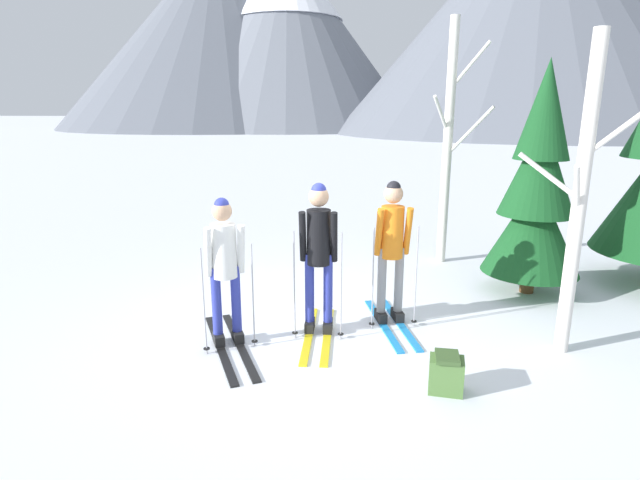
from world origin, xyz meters
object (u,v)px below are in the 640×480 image
skier_in_white (224,264)px  backpack_on_snow_front (446,374)px  skier_in_orange (391,243)px  birch_tree_tall (580,198)px  skier_in_black (319,252)px  pine_tree_near (537,191)px  birch_tree_slender (449,142)px

skier_in_white → backpack_on_snow_front: 2.61m
skier_in_orange → birch_tree_tall: bearing=-14.8°
skier_in_black → pine_tree_near: bearing=33.8°
skier_in_white → birch_tree_slender: (2.65, 3.74, 1.13)m
skier_in_orange → pine_tree_near: bearing=35.3°
skier_in_black → backpack_on_snow_front: 1.98m
birch_tree_tall → birch_tree_slender: bearing=108.3°
birch_tree_slender → backpack_on_snow_front: bearing=-93.2°
skier_in_white → skier_in_black: 1.09m
skier_in_white → pine_tree_near: bearing=31.6°
skier_in_black → birch_tree_tall: birch_tree_tall is taller
skier_in_white → birch_tree_slender: bearing=54.7°
skier_in_black → birch_tree_slender: birch_tree_slender is taller
skier_in_white → birch_tree_slender: birch_tree_slender is taller
skier_in_orange → skier_in_white: bearing=-152.8°
birch_tree_tall → skier_in_orange: bearing=165.2°
pine_tree_near → birch_tree_tall: size_ratio=0.97×
birch_tree_tall → pine_tree_near: bearing=88.7°
skier_in_black → birch_tree_tall: bearing=-0.7°
skier_in_white → birch_tree_tall: size_ratio=0.50×
skier_in_black → pine_tree_near: (2.80, 1.88, 0.49)m
pine_tree_near → backpack_on_snow_front: 3.55m
skier_in_black → birch_tree_tall: 2.85m
skier_in_white → skier_in_black: skier_in_black is taller
skier_in_white → backpack_on_snow_front: skier_in_white is taller
backpack_on_snow_front → skier_in_orange: bearing=110.4°
pine_tree_near → backpack_on_snow_front: bearing=-114.9°
skier_in_orange → pine_tree_near: pine_tree_near is taller
birch_tree_slender → skier_in_orange: bearing=-106.6°
birch_tree_tall → birch_tree_slender: size_ratio=0.83×
skier_in_white → skier_in_orange: 2.04m
skier_in_white → pine_tree_near: pine_tree_near is taller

